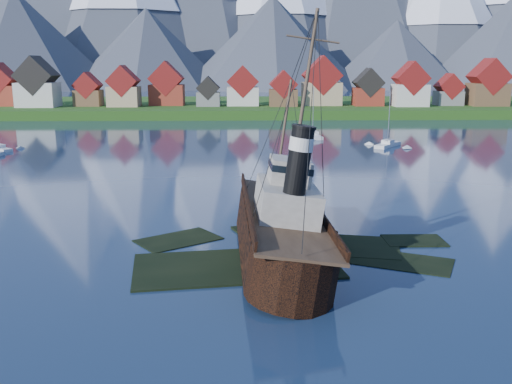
{
  "coord_description": "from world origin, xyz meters",
  "views": [
    {
      "loc": [
        -2.45,
        -49.87,
        17.67
      ],
      "look_at": [
        -1.05,
        6.0,
        5.0
      ],
      "focal_mm": 40.0,
      "sensor_mm": 36.0,
      "label": 1
    }
  ],
  "objects_px": {
    "sailboat_d": "(388,145)",
    "sailboat_e": "(313,136)",
    "tugboat_wreck": "(275,223)",
    "sailboat_c": "(0,149)"
  },
  "relations": [
    {
      "from": "tugboat_wreck",
      "to": "sailboat_d",
      "type": "relative_size",
      "value": 2.36
    },
    {
      "from": "sailboat_c",
      "to": "sailboat_d",
      "type": "xyz_separation_m",
      "value": [
        81.82,
        3.2,
        0.06
      ]
    },
    {
      "from": "sailboat_c",
      "to": "sailboat_d",
      "type": "bearing_deg",
      "value": -45.32
    },
    {
      "from": "tugboat_wreck",
      "to": "sailboat_c",
      "type": "height_order",
      "value": "tugboat_wreck"
    },
    {
      "from": "sailboat_c",
      "to": "tugboat_wreck",
      "type": "bearing_deg",
      "value": -98.93
    },
    {
      "from": "tugboat_wreck",
      "to": "sailboat_e",
      "type": "distance_m",
      "value": 87.31
    },
    {
      "from": "sailboat_c",
      "to": "sailboat_d",
      "type": "relative_size",
      "value": 0.81
    },
    {
      "from": "sailboat_d",
      "to": "tugboat_wreck",
      "type": "bearing_deg",
      "value": -74.86
    },
    {
      "from": "sailboat_d",
      "to": "sailboat_e",
      "type": "relative_size",
      "value": 1.0
    },
    {
      "from": "sailboat_d",
      "to": "sailboat_e",
      "type": "height_order",
      "value": "sailboat_e"
    }
  ]
}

